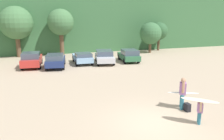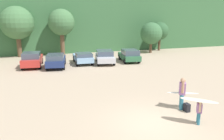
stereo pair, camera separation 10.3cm
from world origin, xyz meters
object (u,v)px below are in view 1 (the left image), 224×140
(parked_car_red, at_px, (32,59))
(person_child, at_px, (200,110))
(person_adult, at_px, (183,91))
(parked_car_silver, at_px, (104,56))
(parked_car_navy, at_px, (56,60))
(parked_car_forest_green, at_px, (129,55))
(backpack_dropped, at_px, (187,107))
(parked_car_sky_blue, at_px, (83,57))
(surfboard_white, at_px, (183,93))
(surfboard_cream, at_px, (200,100))

(parked_car_red, xyz_separation_m, person_child, (7.73, -15.93, -0.11))
(person_adult, bearing_deg, parked_car_silver, -56.18)
(parked_car_navy, distance_m, parked_car_forest_green, 8.39)
(parked_car_red, distance_m, parked_car_silver, 7.74)
(parked_car_navy, distance_m, backpack_dropped, 14.67)
(parked_car_sky_blue, distance_m, parked_car_forest_green, 5.40)
(parked_car_forest_green, height_order, surfboard_white, parked_car_forest_green)
(person_child, relative_size, surfboard_white, 0.69)
(parked_car_navy, height_order, surfboard_cream, parked_car_navy)
(person_child, bearing_deg, parked_car_forest_green, -68.44)
(parked_car_sky_blue, relative_size, parked_car_silver, 0.84)
(surfboard_cream, bearing_deg, parked_car_forest_green, -57.65)
(parked_car_red, distance_m, parked_car_navy, 2.56)
(person_adult, distance_m, backpack_dropped, 0.89)
(parked_car_forest_green, height_order, person_adult, person_adult)
(parked_car_silver, bearing_deg, parked_car_red, 98.44)
(parked_car_silver, bearing_deg, person_child, -168.54)
(parked_car_red, xyz_separation_m, surfboard_cream, (7.64, -15.95, 0.41))
(person_adult, xyz_separation_m, surfboard_white, (0.07, 0.03, -0.10))
(parked_car_navy, relative_size, person_adult, 2.49)
(parked_car_red, xyz_separation_m, parked_car_silver, (7.73, -0.41, -0.02))
(surfboard_white, xyz_separation_m, surfboard_cream, (-0.48, -1.85, 0.31))
(person_child, bearing_deg, parked_car_navy, -37.46)
(parked_car_silver, relative_size, surfboard_cream, 3.03)
(person_child, bearing_deg, person_adult, -67.93)
(person_adult, bearing_deg, person_child, 112.07)
(parked_car_silver, xyz_separation_m, backpack_dropped, (0.38, -14.16, -0.55))
(parked_car_red, height_order, person_adult, person_adult)
(parked_car_silver, bearing_deg, parked_car_sky_blue, 93.46)
(person_adult, relative_size, surfboard_cream, 1.14)
(surfboard_white, bearing_deg, backpack_dropped, 112.24)
(parked_car_navy, xyz_separation_m, parked_car_sky_blue, (3.00, 1.04, -0.07))
(parked_car_silver, xyz_separation_m, person_adult, (0.33, -13.72, 0.23))
(parked_car_forest_green, xyz_separation_m, backpack_dropped, (-2.58, -14.00, -0.53))
(parked_car_navy, height_order, person_adult, person_adult)
(parked_car_silver, height_order, person_adult, person_adult)
(backpack_dropped, bearing_deg, person_adult, 96.52)
(surfboard_cream, bearing_deg, person_child, -121.15)
(parked_car_navy, relative_size, parked_car_forest_green, 1.05)
(parked_car_silver, relative_size, backpack_dropped, 10.49)
(parked_car_sky_blue, xyz_separation_m, surfboard_white, (2.81, -14.04, 0.20))
(parked_car_silver, height_order, surfboard_white, parked_car_silver)
(parked_car_sky_blue, bearing_deg, person_child, -169.28)
(parked_car_red, relative_size, parked_car_sky_blue, 1.12)
(parked_car_navy, xyz_separation_m, surfboard_white, (5.81, -13.00, 0.12))
(parked_car_forest_green, bearing_deg, surfboard_cream, 176.44)
(parked_car_silver, distance_m, person_child, 15.52)
(parked_car_red, relative_size, parked_car_navy, 1.01)
(parked_car_navy, relative_size, parked_car_sky_blue, 1.11)
(parked_car_red, bearing_deg, parked_car_forest_green, -87.87)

